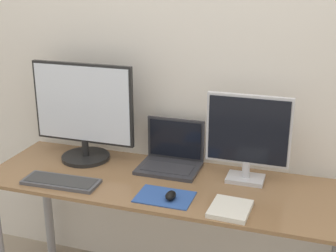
{
  "coord_description": "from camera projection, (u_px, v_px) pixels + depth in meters",
  "views": [
    {
      "loc": [
        0.65,
        -1.63,
        1.7
      ],
      "look_at": [
        -0.01,
        0.36,
        0.98
      ],
      "focal_mm": 50.0,
      "sensor_mm": 36.0,
      "label": 1
    }
  ],
  "objects": [
    {
      "name": "desk",
      "position": [
        165.0,
        203.0,
        2.26
      ],
      "size": [
        1.75,
        0.57,
        0.72
      ],
      "color": "olive",
      "rests_on": "ground_plane"
    },
    {
      "name": "wall_back",
      "position": [
        187.0,
        59.0,
        2.37
      ],
      "size": [
        7.0,
        0.05,
        2.5
      ],
      "color": "silver",
      "rests_on": "ground_plane"
    },
    {
      "name": "laptop",
      "position": [
        172.0,
        156.0,
        2.38
      ],
      "size": [
        0.3,
        0.23,
        0.24
      ],
      "color": "#333338",
      "rests_on": "desk"
    },
    {
      "name": "keyboard",
      "position": [
        61.0,
        182.0,
        2.21
      ],
      "size": [
        0.37,
        0.15,
        0.02
      ],
      "color": "#4C4C51",
      "rests_on": "desk"
    },
    {
      "name": "monitor_left",
      "position": [
        83.0,
        113.0,
        2.41
      ],
      "size": [
        0.55,
        0.25,
        0.51
      ],
      "color": "black",
      "rests_on": "desk"
    },
    {
      "name": "book",
      "position": [
        230.0,
        209.0,
        1.96
      ],
      "size": [
        0.17,
        0.19,
        0.02
      ],
      "color": "silver",
      "rests_on": "desk"
    },
    {
      "name": "mouse",
      "position": [
        171.0,
        196.0,
        2.04
      ],
      "size": [
        0.04,
        0.07,
        0.04
      ],
      "color": "black",
      "rests_on": "mousepad"
    },
    {
      "name": "monitor_right",
      "position": [
        248.0,
        136.0,
        2.17
      ],
      "size": [
        0.39,
        0.12,
        0.42
      ],
      "color": "silver",
      "rests_on": "desk"
    },
    {
      "name": "mousepad",
      "position": [
        165.0,
        197.0,
        2.08
      ],
      "size": [
        0.25,
        0.18,
        0.0
      ],
      "color": "#2D519E",
      "rests_on": "desk"
    }
  ]
}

